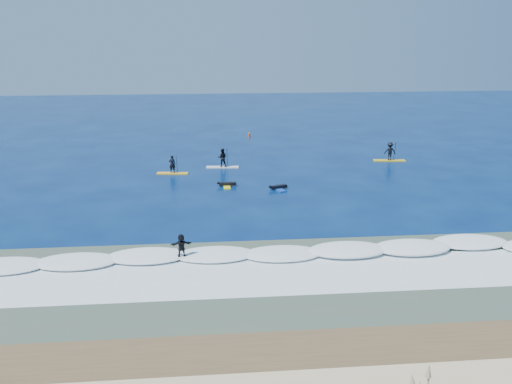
{
  "coord_description": "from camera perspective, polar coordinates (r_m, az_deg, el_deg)",
  "views": [
    {
      "loc": [
        -3.61,
        -41.58,
        13.04
      ],
      "look_at": [
        0.58,
        1.75,
        0.6
      ],
      "focal_mm": 40.0,
      "sensor_mm": 36.0,
      "label": 1
    }
  ],
  "objects": [
    {
      "name": "whitewater",
      "position": [
        31.62,
        1.54,
        -8.41
      ],
      "size": [
        34.0,
        5.0,
        0.02
      ],
      "primitive_type": "cube",
      "color": "silver",
      "rests_on": "ground"
    },
    {
      "name": "sup_paddler_right",
      "position": [
        60.15,
        13.24,
        3.86
      ],
      "size": [
        3.29,
        1.18,
        2.26
      ],
      "rotation": [
        0.0,
        0.0,
        -0.12
      ],
      "color": "gold",
      "rests_on": "ground"
    },
    {
      "name": "wave_surfer",
      "position": [
        33.66,
        -7.47,
        -5.47
      ],
      "size": [
        2.09,
        0.85,
        1.47
      ],
      "rotation": [
        0.0,
        0.0,
        0.15
      ],
      "color": "white",
      "rests_on": "breaking_wave"
    },
    {
      "name": "prone_paddler_far",
      "position": [
        48.28,
        2.19,
        0.45
      ],
      "size": [
        1.66,
        2.19,
        0.44
      ],
      "rotation": [
        0.0,
        0.0,
        1.9
      ],
      "color": "#1644A9",
      "rests_on": "ground"
    },
    {
      "name": "breaking_wave",
      "position": [
        34.35,
        0.93,
        -6.36
      ],
      "size": [
        40.0,
        6.0,
        0.3
      ],
      "primitive_type": "cube",
      "color": "white",
      "rests_on": "ground"
    },
    {
      "name": "ground",
      "position": [
        43.72,
        -0.54,
        -1.4
      ],
      "size": [
        160.0,
        160.0,
        0.0
      ],
      "primitive_type": "plane",
      "color": "#031742",
      "rests_on": "ground"
    },
    {
      "name": "sup_paddler_center",
      "position": [
        55.78,
        -3.38,
        3.27
      ],
      "size": [
        3.2,
        1.03,
        2.21
      ],
      "rotation": [
        0.0,
        0.0,
        -0.08
      ],
      "color": "silver",
      "rests_on": "ground"
    },
    {
      "name": "shallow_water",
      "position": [
        30.71,
        1.77,
        -9.17
      ],
      "size": [
        90.0,
        13.0,
        0.01
      ],
      "primitive_type": "cube",
      "color": "#3D5344",
      "rests_on": "ground"
    },
    {
      "name": "marker_buoy",
      "position": [
        72.0,
        -0.68,
        5.75
      ],
      "size": [
        0.29,
        0.29,
        0.68
      ],
      "rotation": [
        0.0,
        0.0,
        -0.41
      ],
      "color": "#E84914",
      "rests_on": "ground"
    },
    {
      "name": "prone_paddler_near",
      "position": [
        49.22,
        -2.94,
        0.74
      ],
      "size": [
        1.68,
        2.12,
        0.44
      ],
      "rotation": [
        0.0,
        0.0,
        1.58
      ],
      "color": "yellow",
      "rests_on": "ground"
    },
    {
      "name": "wet_sand_strip",
      "position": [
        24.21,
        4.1,
        -16.69
      ],
      "size": [
        90.0,
        5.0,
        0.08
      ],
      "primitive_type": "cube",
      "color": "#503D25",
      "rests_on": "ground"
    },
    {
      "name": "sup_paddler_left",
      "position": [
        53.9,
        -8.36,
        2.47
      ],
      "size": [
        2.97,
        1.08,
        2.04
      ],
      "rotation": [
        0.0,
        0.0,
        -0.12
      ],
      "color": "#F4AE1A",
      "rests_on": "ground"
    }
  ]
}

